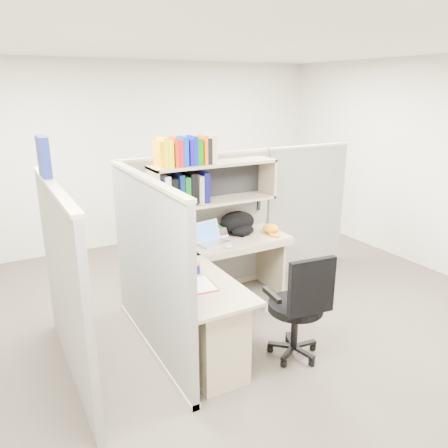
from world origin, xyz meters
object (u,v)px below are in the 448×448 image
desk (216,309)px  snack_canister (195,267)px  laptop (213,233)px  task_chair (298,322)px  backpack (240,223)px

desk → snack_canister: snack_canister is taller
desk → snack_canister: bearing=118.7°
laptop → task_chair: bearing=-92.0°
laptop → snack_canister: size_ratio=3.08×
desk → snack_canister: (-0.11, 0.19, 0.34)m
desk → task_chair: bearing=-36.8°
desk → laptop: bearing=63.9°
laptop → backpack: bearing=8.3°
snack_canister → laptop: bearing=50.6°
backpack → snack_canister: bearing=-162.4°
laptop → backpack: size_ratio=0.77×
desk → backpack: 1.31m
backpack → task_chair: 1.48m
snack_canister → desk: bearing=-61.3°
desk → laptop: 0.98m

